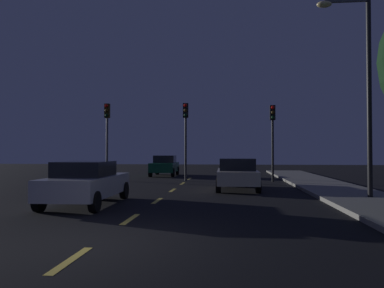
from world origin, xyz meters
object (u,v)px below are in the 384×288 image
at_px(traffic_signal_left, 107,127).
at_px(traffic_signal_center, 186,126).
at_px(traffic_signal_right, 273,128).
at_px(car_adjacent_lane, 87,182).
at_px(street_lamp_right, 361,78).
at_px(car_stopped_ahead, 237,174).
at_px(car_oncoming_far, 165,165).

relative_size(traffic_signal_left, traffic_signal_center, 1.01).
relative_size(traffic_signal_left, traffic_signal_right, 1.05).
bearing_deg(traffic_signal_center, traffic_signal_left, 180.00).
distance_m(traffic_signal_center, traffic_signal_right, 5.30).
distance_m(traffic_signal_center, car_adjacent_lane, 11.12).
bearing_deg(street_lamp_right, car_stopped_ahead, 140.09).
height_order(traffic_signal_center, traffic_signal_right, traffic_signal_center).
height_order(traffic_signal_left, car_oncoming_far, traffic_signal_left).
bearing_deg(car_adjacent_lane, street_lamp_right, 11.45).
bearing_deg(car_stopped_ahead, car_adjacent_lane, -132.43).
bearing_deg(street_lamp_right, car_adjacent_lane, -168.55).
height_order(traffic_signal_left, traffic_signal_right, traffic_signal_left).
relative_size(traffic_signal_left, car_oncoming_far, 1.17).
bearing_deg(street_lamp_right, traffic_signal_center, 131.18).
xyz_separation_m(traffic_signal_center, traffic_signal_right, (5.30, -0.00, -0.12)).
relative_size(traffic_signal_left, street_lamp_right, 0.64).
relative_size(car_adjacent_lane, car_oncoming_far, 1.09).
distance_m(traffic_signal_left, traffic_signal_center, 5.00).
bearing_deg(traffic_signal_right, car_stopped_ahead, -114.98).
bearing_deg(traffic_signal_center, traffic_signal_right, -0.00).
relative_size(traffic_signal_left, car_stopped_ahead, 1.10).
xyz_separation_m(traffic_signal_right, street_lamp_right, (2.23, -8.61, 1.26)).
distance_m(car_stopped_ahead, car_oncoming_far, 11.27).
xyz_separation_m(traffic_signal_center, car_stopped_ahead, (3.04, -4.85, -2.62)).
height_order(traffic_signal_right, car_adjacent_lane, traffic_signal_right).
relative_size(traffic_signal_right, car_adjacent_lane, 1.03).
relative_size(car_stopped_ahead, street_lamp_right, 0.58).
bearing_deg(traffic_signal_left, car_adjacent_lane, -75.14).
bearing_deg(traffic_signal_right, car_adjacent_lane, -125.31).
height_order(traffic_signal_right, car_oncoming_far, traffic_signal_right).
bearing_deg(car_oncoming_far, street_lamp_right, -54.73).
bearing_deg(street_lamp_right, car_oncoming_far, 125.27).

